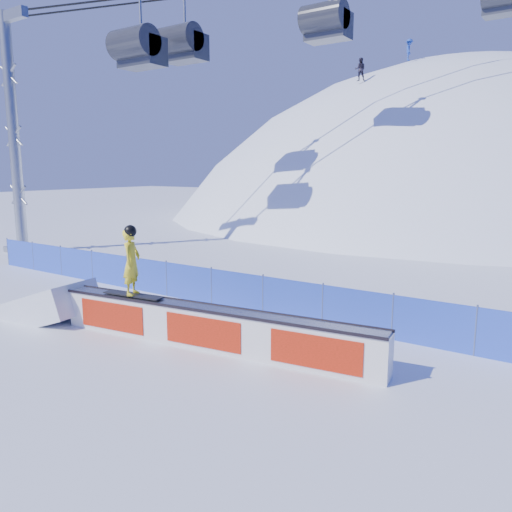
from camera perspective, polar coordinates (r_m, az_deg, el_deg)
The scene contains 7 objects.
ground at distance 14.16m, azimuth -20.05°, elevation -8.68°, with size 160.00×160.00×0.00m, color white.
snow_hill at distance 55.62m, azimuth 20.46°, elevation -14.38°, with size 64.00×64.00×64.00m.
safety_fence at distance 16.89m, azimuth -7.73°, elevation -3.04°, with size 22.05×0.05×1.30m.
rail_box at distance 12.42m, azimuth -5.41°, elevation -8.18°, with size 8.85×1.72×1.06m.
snow_ramp at distance 16.11m, azimuth -22.33°, elevation -6.57°, with size 2.46×1.64×0.92m, color white, non-canonical shape.
snowboarder at distance 13.44m, azimuth -14.03°, elevation -0.59°, with size 1.83×0.75×1.88m.
distant_skiers at distance 40.15m, azimuth 23.66°, elevation 19.46°, with size 19.76×6.60×6.53m.
Camera 1 is at (11.05, -7.70, 4.40)m, focal length 35.00 mm.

